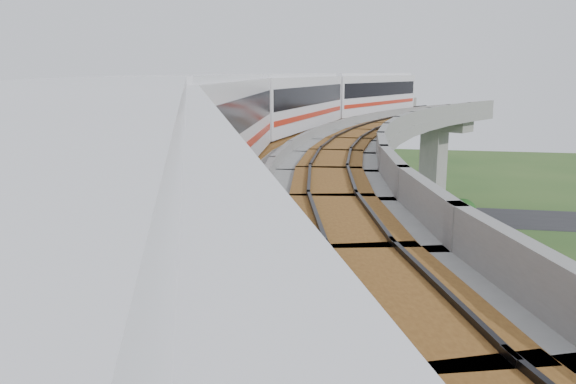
# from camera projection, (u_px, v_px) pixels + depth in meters

# --- Properties ---
(ground) EXTENTS (160.00, 160.00, 0.00)m
(ground) POSITION_uv_depth(u_px,v_px,m) (291.00, 348.00, 29.30)
(ground) COLOR #24471C
(ground) RESTS_ON ground
(asphalt_road) EXTENTS (60.00, 8.00, 0.03)m
(asphalt_road) POSITION_uv_depth(u_px,v_px,m) (341.00, 211.00, 58.16)
(asphalt_road) COLOR #232326
(asphalt_road) RESTS_ON ground
(viaduct) EXTENTS (19.58, 73.98, 11.40)m
(viaduct) POSITION_uv_depth(u_px,v_px,m) (371.00, 181.00, 26.73)
(viaduct) COLOR #99968E
(viaduct) RESTS_ON ground
(metro_train) EXTENTS (10.81, 61.34, 3.64)m
(metro_train) POSITION_uv_depth(u_px,v_px,m) (300.00, 111.00, 27.18)
(metro_train) COLOR silver
(metro_train) RESTS_ON ground
(fence) EXTENTS (3.87, 38.73, 1.50)m
(fence) POSITION_uv_depth(u_px,v_px,m) (487.00, 351.00, 27.44)
(fence) COLOR #2D382D
(fence) RESTS_ON ground
(tree_0) EXTENTS (2.43, 2.43, 3.38)m
(tree_0) POSITION_uv_depth(u_px,v_px,m) (462.00, 210.00, 48.78)
(tree_0) COLOR #382314
(tree_0) RESTS_ON ground
(tree_1) EXTENTS (2.35, 2.35, 3.37)m
(tree_1) POSITION_uv_depth(u_px,v_px,m) (463.00, 222.00, 44.92)
(tree_1) COLOR #382314
(tree_1) RESTS_ON ground
(tree_2) EXTENTS (2.55, 2.55, 3.38)m
(tree_2) POSITION_uv_depth(u_px,v_px,m) (442.00, 238.00, 40.84)
(tree_2) COLOR #382314
(tree_2) RESTS_ON ground
(tree_3) EXTENTS (2.01, 2.01, 2.57)m
(tree_3) POSITION_uv_depth(u_px,v_px,m) (413.00, 276.00, 34.90)
(tree_3) COLOR #382314
(tree_3) RESTS_ON ground
(tree_4) EXTENTS (2.81, 2.81, 3.00)m
(tree_4) POSITION_uv_depth(u_px,v_px,m) (408.00, 305.00, 30.28)
(tree_4) COLOR #382314
(tree_4) RESTS_ON ground
(tree_5) EXTENTS (2.80, 2.80, 3.00)m
(tree_5) POSITION_uv_depth(u_px,v_px,m) (415.00, 351.00, 25.33)
(tree_5) COLOR #382314
(tree_5) RESTS_ON ground
(car_dark) EXTENTS (4.98, 3.65, 1.34)m
(car_dark) POSITION_uv_depth(u_px,v_px,m) (552.00, 360.00, 26.73)
(car_dark) COLOR black
(car_dark) RESTS_ON dirt_lot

